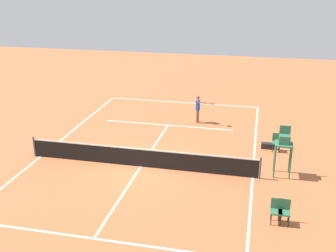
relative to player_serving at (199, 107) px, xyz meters
The scene contains 10 objects.
ground_plane 7.25m from the player_serving, 75.71° to the left, with size 60.00×60.00×0.00m, color #B76038.
court_lines 7.25m from the player_serving, 75.71° to the left, with size 10.91×22.03×0.01m.
tennis_net 7.20m from the player_serving, 75.71° to the left, with size 11.51×0.10×1.07m.
player_serving is the anchor object (origin of this frame).
tennis_ball 1.74m from the player_serving, 48.67° to the left, with size 0.07×0.07×0.07m, color #CCE033.
umpire_chair 8.04m from the player_serving, 127.82° to the left, with size 0.80×0.80×2.41m.
courtside_chair_near 11.43m from the player_serving, 113.73° to the left, with size 0.44×0.46×0.95m.
courtside_chair_mid 5.89m from the player_serving, 143.69° to the left, with size 0.44×0.46×0.95m.
courtside_chair_far 11.54m from the player_serving, 115.08° to the left, with size 0.44×0.46×0.95m.
equipment_bag 5.52m from the player_serving, 142.91° to the left, with size 0.76×0.32×0.30m, color black.
Camera 1 is at (-5.35, 17.64, 8.95)m, focal length 44.27 mm.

